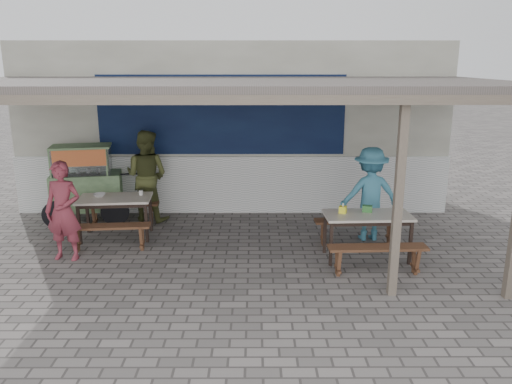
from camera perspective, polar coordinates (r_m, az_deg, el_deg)
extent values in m
plane|color=slate|center=(7.82, -3.65, -8.67)|extent=(60.00, 60.00, 0.00)
cube|color=beige|center=(10.86, -2.68, 7.54)|extent=(9.00, 1.20, 3.50)
cube|color=white|center=(10.45, -2.75, 0.84)|extent=(9.00, 0.10, 1.20)
cube|color=#0F2047|center=(10.23, -3.98, 8.77)|extent=(5.00, 0.03, 1.60)
cube|color=#544B48|center=(8.19, -3.55, 12.23)|extent=(9.00, 4.20, 0.12)
cube|color=#6C6152|center=(6.15, -4.64, 10.47)|extent=(9.00, 0.12, 0.12)
cube|color=#6C6152|center=(6.77, 15.94, -0.84)|extent=(0.11, 0.11, 2.70)
cube|color=beige|center=(9.25, -15.85, -0.72)|extent=(1.33, 0.84, 0.04)
cube|color=black|center=(9.27, -15.82, -1.07)|extent=(1.22, 0.73, 0.06)
cube|color=black|center=(9.19, -19.57, -3.55)|extent=(0.05, 0.05, 0.71)
cube|color=black|center=(8.97, -12.41, -3.47)|extent=(0.05, 0.05, 0.71)
cube|color=black|center=(9.76, -18.70, -2.43)|extent=(0.05, 0.05, 0.71)
cube|color=black|center=(9.55, -11.97, -2.33)|extent=(0.05, 0.05, 0.71)
cube|color=brown|center=(8.70, -16.51, -3.80)|extent=(1.39, 0.40, 0.04)
cube|color=brown|center=(8.90, -19.80, -5.20)|extent=(0.07, 0.28, 0.41)
cube|color=brown|center=(8.68, -12.91, -5.17)|extent=(0.07, 0.28, 0.41)
cube|color=brown|center=(9.97, -15.04, -1.35)|extent=(1.39, 0.40, 0.04)
cube|color=brown|center=(10.14, -17.94, -2.63)|extent=(0.07, 0.28, 0.41)
cube|color=brown|center=(9.95, -11.91, -2.54)|extent=(0.07, 0.28, 0.41)
cube|color=beige|center=(8.13, 12.65, -2.61)|extent=(1.39, 0.71, 0.04)
cube|color=black|center=(8.15, 12.63, -3.02)|extent=(1.29, 0.61, 0.06)
cube|color=black|center=(7.86, 8.57, -5.90)|extent=(0.05, 0.05, 0.71)
cube|color=black|center=(8.19, 17.23, -5.57)|extent=(0.05, 0.05, 0.71)
cube|color=black|center=(8.36, 7.88, -4.61)|extent=(0.05, 0.05, 0.71)
cube|color=black|center=(8.67, 16.07, -4.36)|extent=(0.05, 0.05, 0.71)
cube|color=brown|center=(7.64, 13.75, -6.18)|extent=(1.48, 0.34, 0.04)
cube|color=brown|center=(7.59, 9.36, -7.93)|extent=(0.06, 0.28, 0.41)
cube|color=brown|center=(7.90, 17.76, -7.52)|extent=(0.06, 0.28, 0.41)
cube|color=brown|center=(8.81, 11.49, -3.25)|extent=(1.48, 0.34, 0.04)
cube|color=brown|center=(8.76, 7.68, -4.73)|extent=(0.06, 0.28, 0.41)
cube|color=brown|center=(9.04, 15.03, -4.51)|extent=(0.06, 0.28, 0.41)
cube|color=#83A970|center=(10.40, -18.74, 0.18)|extent=(1.42, 0.92, 0.68)
cube|color=#83A970|center=(10.49, -18.58, -1.73)|extent=(1.37, 0.88, 0.05)
cylinder|color=black|center=(10.22, -21.81, -2.44)|extent=(0.55, 0.15, 0.55)
cylinder|color=black|center=(10.07, -15.81, -2.17)|extent=(0.55, 0.15, 0.55)
cube|color=silver|center=(10.28, -19.29, 3.46)|extent=(1.17, 0.78, 0.54)
cube|color=#83A970|center=(10.23, -19.42, 4.93)|extent=(1.21, 0.83, 0.04)
cube|color=#EA3937|center=(9.96, -19.57, 3.64)|extent=(0.96, 0.21, 0.31)
cylinder|color=black|center=(10.25, -14.55, 1.98)|extent=(0.68, 0.17, 0.04)
imported|color=maroon|center=(8.47, -21.15, -2.05)|extent=(0.63, 0.45, 1.60)
imported|color=#4A5027|center=(10.12, -12.39, 1.83)|extent=(1.05, 0.92, 1.81)
imported|color=teal|center=(9.03, 12.88, -0.22)|extent=(1.13, 0.71, 1.67)
cube|color=yellow|center=(8.09, 9.89, -2.00)|extent=(0.14, 0.14, 0.11)
cube|color=#347634|center=(8.23, 12.60, -1.88)|extent=(0.18, 0.14, 0.10)
cylinder|color=silver|center=(9.28, -13.01, -0.08)|extent=(0.08, 0.08, 0.09)
imported|color=silver|center=(9.38, -17.46, -0.33)|extent=(0.26, 0.26, 0.05)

